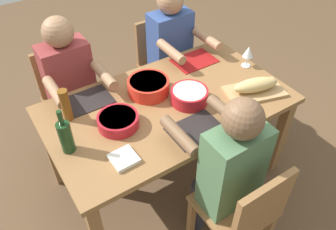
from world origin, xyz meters
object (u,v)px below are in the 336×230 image
chair_far_right (161,60)px  wine_bottle (66,136)px  wine_glass (248,52)px  diner_far_right (173,49)px  serving_bowl_greens (148,86)px  serving_bowl_salad (118,120)px  bread_loaf (256,85)px  dining_table (168,113)px  chair_near_center (244,212)px  diner_far_left (72,84)px  beer_bottle (66,105)px  napkin_stack (124,158)px  diner_near_center (227,167)px  chair_far_left (68,94)px  serving_bowl_pasta (189,95)px  cutting_board (254,91)px

chair_far_right → wine_bottle: wine_bottle is taller
wine_glass → diner_far_right: bearing=117.0°
serving_bowl_greens → serving_bowl_salad: (-0.32, -0.18, -0.01)m
serving_bowl_salad → bread_loaf: bearing=-13.3°
dining_table → chair_near_center: (0.00, -0.79, -0.17)m
diner_far_left → chair_near_center: 1.47m
beer_bottle → napkin_stack: bearing=-75.1°
serving_bowl_greens → bread_loaf: 0.72m
diner_near_center → wine_glass: bearing=41.4°
diner_near_center → bread_loaf: diner_near_center is taller
serving_bowl_greens → wine_bottle: bearing=-162.4°
chair_far_left → serving_bowl_pasta: (0.57, -0.85, 0.31)m
dining_table → wine_glass: size_ratio=9.68×
wine_glass → napkin_stack: wine_glass is taller
diner_far_right → serving_bowl_pasta: (-0.32, -0.67, 0.09)m
diner_far_right → bread_loaf: diner_far_right is taller
napkin_stack → chair_far_right: bearing=49.3°
serving_bowl_pasta → chair_far_left: bearing=123.6°
chair_near_center → chair_far_right: bearing=74.3°
chair_far_right → diner_near_center: size_ratio=0.71×
wine_bottle → beer_bottle: (0.09, 0.25, 0.00)m
serving_bowl_pasta → napkin_stack: 0.63m
diner_near_center → diner_far_left: bearing=110.1°
serving_bowl_greens → beer_bottle: (-0.55, 0.04, 0.05)m
cutting_board → wine_bottle: bearing=171.2°
diner_far_right → chair_near_center: bearing=-107.6°
chair_near_center → wine_glass: size_ratio=5.12×
diner_far_left → serving_bowl_pasta: diner_far_left is taller
diner_far_left → wine_bottle: 0.71m
serving_bowl_pasta → beer_bottle: bearing=159.4°
diner_far_left → serving_bowl_pasta: size_ratio=4.88×
cutting_board → diner_far_left: bearing=139.9°
cutting_board → serving_bowl_pasta: bearing=158.5°
diner_far_left → bread_loaf: (0.99, -0.84, 0.11)m
chair_near_center → serving_bowl_salad: (-0.37, 0.77, 0.30)m
wine_bottle → wine_glass: wine_bottle is taller
chair_far_right → serving_bowl_greens: 0.85m
chair_near_center → cutting_board: (0.55, 0.55, 0.27)m
diner_near_center → napkin_stack: diner_near_center is taller
serving_bowl_salad → serving_bowl_pasta: size_ratio=1.03×
diner_far_right → diner_far_left: size_ratio=1.00×
serving_bowl_greens → serving_bowl_salad: 0.37m
serving_bowl_salad → wine_bottle: bearing=-175.6°
chair_far_right → diner_near_center: (-0.44, -1.39, 0.21)m
serving_bowl_pasta → bread_loaf: size_ratio=0.77×
diner_near_center → cutting_board: size_ratio=3.00×
wine_glass → chair_far_left: bearing=147.5°
chair_far_left → wine_glass: (1.17, -0.75, 0.37)m
serving_bowl_pasta → napkin_stack: bearing=-160.3°
chair_far_left → napkin_stack: (-0.03, -1.07, 0.27)m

